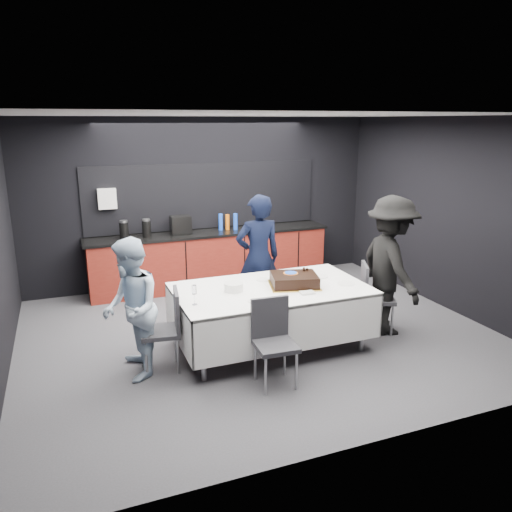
{
  "coord_description": "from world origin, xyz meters",
  "views": [
    {
      "loc": [
        -2.26,
        -5.67,
        2.74
      ],
      "look_at": [
        0.0,
        0.1,
        1.05
      ],
      "focal_mm": 35.0,
      "sensor_mm": 36.0,
      "label": 1
    }
  ],
  "objects_px": {
    "person_center": "(258,258)",
    "chair_near": "(273,335)",
    "party_table": "(271,298)",
    "person_right": "(390,266)",
    "champagne_flute": "(194,291)",
    "person_left": "(131,309)",
    "cake_assembly": "(294,280)",
    "chair_right": "(372,293)",
    "chair_left": "(167,324)",
    "plate_stack": "(233,287)"
  },
  "relations": [
    {
      "from": "person_center",
      "to": "chair_near",
      "type": "bearing_deg",
      "value": 75.06
    },
    {
      "from": "party_table",
      "to": "person_right",
      "type": "bearing_deg",
      "value": -4.0
    },
    {
      "from": "champagne_flute",
      "to": "person_left",
      "type": "distance_m",
      "value": 0.7
    },
    {
      "from": "person_center",
      "to": "cake_assembly",
      "type": "bearing_deg",
      "value": 96.42
    },
    {
      "from": "person_right",
      "to": "party_table",
      "type": "bearing_deg",
      "value": 91.71
    },
    {
      "from": "cake_assembly",
      "to": "champagne_flute",
      "type": "relative_size",
      "value": 3.11
    },
    {
      "from": "chair_right",
      "to": "chair_near",
      "type": "xyz_separation_m",
      "value": [
        -1.76,
        -0.77,
        0.0
      ]
    },
    {
      "from": "cake_assembly",
      "to": "person_center",
      "type": "height_order",
      "value": "person_center"
    },
    {
      "from": "chair_right",
      "to": "chair_near",
      "type": "height_order",
      "value": "same"
    },
    {
      "from": "chair_left",
      "to": "chair_right",
      "type": "distance_m",
      "value": 2.74
    },
    {
      "from": "chair_right",
      "to": "chair_near",
      "type": "bearing_deg",
      "value": -156.32
    },
    {
      "from": "plate_stack",
      "to": "cake_assembly",
      "type": "bearing_deg",
      "value": -6.92
    },
    {
      "from": "plate_stack",
      "to": "champagne_flute",
      "type": "height_order",
      "value": "champagne_flute"
    },
    {
      "from": "person_left",
      "to": "person_right",
      "type": "distance_m",
      "value": 3.32
    },
    {
      "from": "plate_stack",
      "to": "chair_left",
      "type": "height_order",
      "value": "chair_left"
    },
    {
      "from": "chair_right",
      "to": "person_right",
      "type": "height_order",
      "value": "person_right"
    },
    {
      "from": "chair_left",
      "to": "party_table",
      "type": "bearing_deg",
      "value": 3.7
    },
    {
      "from": "cake_assembly",
      "to": "person_left",
      "type": "distance_m",
      "value": 1.97
    },
    {
      "from": "cake_assembly",
      "to": "chair_right",
      "type": "xyz_separation_m",
      "value": [
        1.16,
        0.02,
        -0.32
      ]
    },
    {
      "from": "party_table",
      "to": "chair_left",
      "type": "bearing_deg",
      "value": -176.3
    },
    {
      "from": "person_center",
      "to": "chair_left",
      "type": "bearing_deg",
      "value": 36.21
    },
    {
      "from": "plate_stack",
      "to": "person_center",
      "type": "height_order",
      "value": "person_center"
    },
    {
      "from": "chair_left",
      "to": "champagne_flute",
      "type": "bearing_deg",
      "value": -26.59
    },
    {
      "from": "chair_near",
      "to": "person_center",
      "type": "distance_m",
      "value": 1.85
    },
    {
      "from": "party_table",
      "to": "person_center",
      "type": "height_order",
      "value": "person_center"
    },
    {
      "from": "party_table",
      "to": "person_left",
      "type": "distance_m",
      "value": 1.69
    },
    {
      "from": "chair_left",
      "to": "person_right",
      "type": "distance_m",
      "value": 2.95
    },
    {
      "from": "chair_near",
      "to": "person_right",
      "type": "distance_m",
      "value": 2.09
    },
    {
      "from": "party_table",
      "to": "person_right",
      "type": "relative_size",
      "value": 1.27
    },
    {
      "from": "plate_stack",
      "to": "champagne_flute",
      "type": "bearing_deg",
      "value": -153.03
    },
    {
      "from": "party_table",
      "to": "person_center",
      "type": "distance_m",
      "value": 1.0
    },
    {
      "from": "champagne_flute",
      "to": "chair_right",
      "type": "height_order",
      "value": "champagne_flute"
    },
    {
      "from": "person_center",
      "to": "party_table",
      "type": "bearing_deg",
      "value": 79.32
    },
    {
      "from": "champagne_flute",
      "to": "chair_right",
      "type": "xyz_separation_m",
      "value": [
        2.46,
        0.21,
        -0.4
      ]
    },
    {
      "from": "plate_stack",
      "to": "person_center",
      "type": "bearing_deg",
      "value": 53.26
    },
    {
      "from": "cake_assembly",
      "to": "chair_near",
      "type": "distance_m",
      "value": 1.01
    },
    {
      "from": "cake_assembly",
      "to": "chair_near",
      "type": "xyz_separation_m",
      "value": [
        -0.6,
        -0.75,
        -0.32
      ]
    },
    {
      "from": "chair_near",
      "to": "chair_right",
      "type": "bearing_deg",
      "value": 23.68
    },
    {
      "from": "cake_assembly",
      "to": "chair_right",
      "type": "relative_size",
      "value": 0.75
    },
    {
      "from": "person_center",
      "to": "person_left",
      "type": "relative_size",
      "value": 1.14
    },
    {
      "from": "chair_left",
      "to": "chair_near",
      "type": "distance_m",
      "value": 1.21
    },
    {
      "from": "person_right",
      "to": "chair_right",
      "type": "bearing_deg",
      "value": 68.4
    },
    {
      "from": "champagne_flute",
      "to": "chair_left",
      "type": "xyz_separation_m",
      "value": [
        -0.28,
        0.14,
        -0.4
      ]
    },
    {
      "from": "cake_assembly",
      "to": "plate_stack",
      "type": "bearing_deg",
      "value": 173.08
    },
    {
      "from": "party_table",
      "to": "chair_right",
      "type": "height_order",
      "value": "chair_right"
    },
    {
      "from": "chair_right",
      "to": "chair_left",
      "type": "bearing_deg",
      "value": -178.62
    },
    {
      "from": "cake_assembly",
      "to": "person_center",
      "type": "distance_m",
      "value": 0.99
    },
    {
      "from": "champagne_flute",
      "to": "person_left",
      "type": "height_order",
      "value": "person_left"
    },
    {
      "from": "chair_right",
      "to": "person_center",
      "type": "relative_size",
      "value": 0.52
    },
    {
      "from": "champagne_flute",
      "to": "person_left",
      "type": "xyz_separation_m",
      "value": [
        -0.67,
        0.12,
        -0.16
      ]
    }
  ]
}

